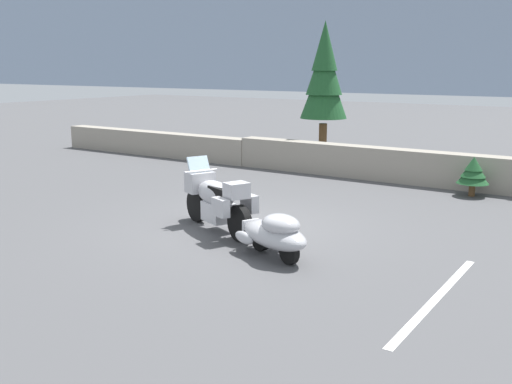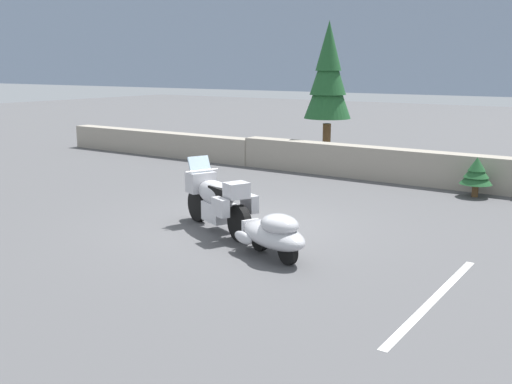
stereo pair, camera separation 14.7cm
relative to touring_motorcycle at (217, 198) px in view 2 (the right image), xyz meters
The scene contains 7 objects.
ground_plane 0.81m from the touring_motorcycle, 69.78° to the left, with size 80.00×80.00×0.00m, color #4C4C4F.
stone_guard_wall 6.55m from the touring_motorcycle, 85.91° to the left, with size 24.00×0.60×0.94m.
touring_motorcycle is the anchor object (origin of this frame).
car_shaped_trailer 1.93m from the touring_motorcycle, 23.45° to the right, with size 2.16×1.24×0.76m.
pine_tree_secondary 8.69m from the touring_motorcycle, 103.62° to the left, with size 1.48×1.48×4.46m.
pine_sapling_near 6.67m from the touring_motorcycle, 60.61° to the left, with size 0.76×0.76×0.96m.
parking_stripe_marker 4.65m from the touring_motorcycle, 12.65° to the right, with size 0.12×3.60×0.01m, color silver.
Camera 2 is at (6.51, -8.95, 3.05)m, focal length 41.09 mm.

